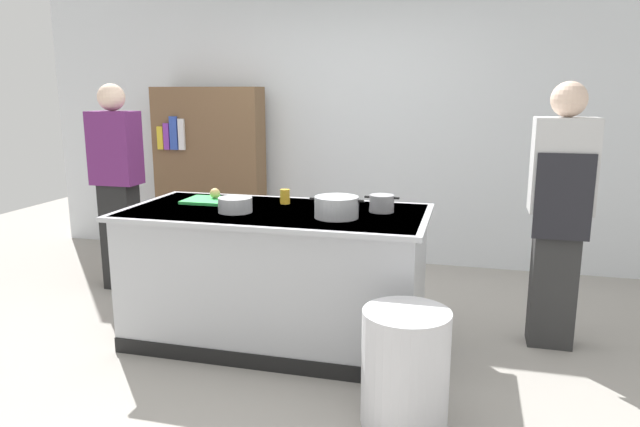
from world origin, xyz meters
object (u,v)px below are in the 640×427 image
object	(u,v)px
juice_cup	(285,196)
trash_bin	(405,368)
onion	(215,193)
person_chef	(559,210)
sauce_pan	(382,203)
bookshelf	(210,173)
stock_pot	(336,207)
person_guest	(118,183)
mixing_bowl	(235,205)

from	to	relation	value
juice_cup	trash_bin	bearing A→B (deg)	-46.86
onion	person_chef	size ratio (longest dim) A/B	0.04
sauce_pan	person_chef	bearing A→B (deg)	13.72
person_chef	bookshelf	distance (m)	3.40
stock_pot	person_guest	bearing A→B (deg)	158.51
juice_cup	person_chef	xyz separation A→B (m)	(1.79, 0.16, -0.04)
trash_bin	person_guest	size ratio (longest dim) A/B	0.35
person_guest	juice_cup	bearing A→B (deg)	67.01
trash_bin	person_guest	distance (m)	3.04
stock_pot	sauce_pan	distance (m)	0.34
person_guest	bookshelf	bearing A→B (deg)	157.18
onion	juice_cup	world-z (taller)	juice_cup
stock_pot	person_guest	world-z (taller)	person_guest
onion	trash_bin	bearing A→B (deg)	-34.05
sauce_pan	trash_bin	world-z (taller)	sauce_pan
onion	person_guest	xyz separation A→B (m)	(-1.11, 0.50, -0.04)
trash_bin	juice_cup	bearing A→B (deg)	133.14
sauce_pan	person_chef	distance (m)	1.14
onion	mixing_bowl	xyz separation A→B (m)	(0.29, -0.32, -0.01)
mixing_bowl	person_chef	size ratio (longest dim) A/B	0.13
onion	sauce_pan	bearing A→B (deg)	-3.53
mixing_bowl	juice_cup	xyz separation A→B (m)	(0.22, 0.35, 0.00)
person_chef	person_guest	size ratio (longest dim) A/B	1.00
mixing_bowl	person_guest	distance (m)	1.62
onion	stock_pot	bearing A→B (deg)	-18.34
mixing_bowl	stock_pot	bearing A→B (deg)	0.23
onion	sauce_pan	distance (m)	1.19
trash_bin	sauce_pan	bearing A→B (deg)	106.54
person_chef	bookshelf	world-z (taller)	person_chef
trash_bin	person_chef	bearing A→B (deg)	54.97
person_guest	bookshelf	world-z (taller)	person_guest
juice_cup	person_guest	bearing A→B (deg)	164.00
mixing_bowl	juice_cup	distance (m)	0.41
person_chef	person_guest	distance (m)	3.42
onion	person_chef	world-z (taller)	person_chef
juice_cup	sauce_pan	bearing A→B (deg)	-8.81
stock_pot	person_guest	xyz separation A→B (m)	(-2.06, 0.81, -0.05)
person_chef	onion	bearing A→B (deg)	99.93
sauce_pan	bookshelf	size ratio (longest dim) A/B	0.13
person_chef	juice_cup	bearing A→B (deg)	100.26
mixing_bowl	juice_cup	bearing A→B (deg)	57.90
mixing_bowl	person_chef	xyz separation A→B (m)	(2.01, 0.51, -0.03)
trash_bin	bookshelf	xyz separation A→B (m)	(-2.26, 2.59, 0.55)
sauce_pan	onion	bearing A→B (deg)	176.47
onion	sauce_pan	xyz separation A→B (m)	(1.19, -0.07, -0.00)
mixing_bowl	person_guest	xyz separation A→B (m)	(-1.40, 0.81, -0.04)
trash_bin	bookshelf	world-z (taller)	bookshelf
stock_pot	trash_bin	size ratio (longest dim) A/B	0.56
stock_pot	juice_cup	size ratio (longest dim) A/B	3.36
sauce_pan	bookshelf	distance (m)	2.61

